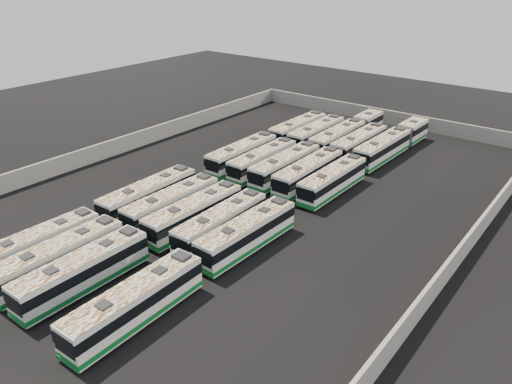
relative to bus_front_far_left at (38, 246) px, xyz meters
name	(u,v)px	position (x,y,z in m)	size (l,w,h in m)	color
ground	(239,203)	(6.30, 19.20, -1.58)	(140.00, 140.00, 0.00)	black
perimeter_wall	(239,194)	(6.30, 19.20, -0.48)	(45.20, 73.20, 2.20)	gray
bus_front_far_left	(38,246)	(0.00, 0.00, 0.00)	(2.59, 11.05, 3.10)	silver
bus_front_left	(59,258)	(3.19, -0.01, 0.05)	(2.50, 11.40, 3.20)	silver
bus_front_center	(83,271)	(6.37, 0.03, 0.05)	(2.58, 11.40, 3.20)	silver
bus_front_far_right	(135,303)	(12.75, -0.07, 0.07)	(2.73, 11.56, 3.24)	silver
bus_midfront_far_left	(149,195)	(-0.09, 12.37, 0.08)	(2.68, 11.56, 3.24)	silver
bus_midfront_left	(172,204)	(3.20, 12.51, 0.02)	(2.45, 11.18, 3.14)	silver
bus_midfront_center	(194,213)	(6.39, 12.38, 0.04)	(2.54, 11.31, 3.18)	silver
bus_midfront_right	(221,223)	(9.67, 12.56, 0.00)	(2.57, 11.04, 3.10)	silver
bus_midfront_far_right	(247,234)	(12.80, 12.50, 0.04)	(2.62, 11.35, 3.18)	silver
bus_midback_far_left	(242,154)	(-0.03, 27.46, 0.06)	(2.53, 11.40, 3.21)	silver
bus_midback_left	(263,161)	(3.19, 27.45, 0.01)	(2.43, 11.09, 3.12)	silver
bus_midback_center	(285,166)	(6.40, 27.59, 0.05)	(2.42, 11.38, 3.20)	silver
bus_midback_right	(308,173)	(9.66, 27.56, 0.07)	(2.54, 11.48, 3.23)	silver
bus_midback_far_right	(333,180)	(12.87, 27.47, 0.01)	(2.41, 11.09, 3.12)	silver
bus_back_far_left	(298,129)	(-0.08, 40.15, 0.04)	(2.43, 11.30, 3.18)	silver
bus_back_left	(316,134)	(3.09, 39.97, 0.06)	(2.46, 11.39, 3.21)	silver
bus_back_center	(348,133)	(6.34, 43.03, 0.06)	(2.62, 17.76, 3.21)	silver
bus_back_right	(359,144)	(9.58, 40.04, 0.05)	(2.53, 11.37, 3.19)	silver
bus_back_far_right	(393,142)	(12.94, 43.17, 0.07)	(2.83, 17.90, 3.24)	silver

